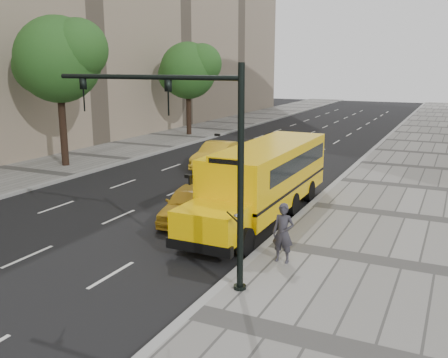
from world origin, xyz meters
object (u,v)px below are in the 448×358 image
at_px(school_bus, 266,174).
at_px(taxi_far, 217,155).
at_px(tree_c, 189,70).
at_px(taxi_near, 189,203).
at_px(traffic_signal, 194,148).
at_px(pedestrian, 283,233).
at_px(tree_b, 59,59).

height_order(school_bus, taxi_far, school_bus).
xyz_separation_m(tree_c, taxi_near, (12.35, -22.00, -5.14)).
bearing_deg(traffic_signal, pedestrian, 52.65).
bearing_deg(school_bus, tree_b, 164.92).
relative_size(school_bus, taxi_near, 2.72).
relative_size(tree_c, taxi_far, 1.70).
relative_size(taxi_far, traffic_signal, 0.76).
xyz_separation_m(tree_b, tree_c, (-0.00, 15.83, -0.81)).
relative_size(tree_b, taxi_near, 2.17).
xyz_separation_m(tree_c, traffic_signal, (15.60, -27.40, -1.78)).
relative_size(school_bus, pedestrian, 5.99).
distance_m(school_bus, taxi_near, 3.51).
bearing_deg(pedestrian, school_bus, 117.83).
distance_m(taxi_far, traffic_signal, 17.44).
distance_m(tree_c, traffic_signal, 31.58).
distance_m(school_bus, traffic_signal, 7.93).
relative_size(tree_b, taxi_far, 1.89).
bearing_deg(taxi_near, tree_c, 108.04).
height_order(tree_b, pedestrian, tree_b).
height_order(taxi_far, traffic_signal, traffic_signal).
bearing_deg(traffic_signal, tree_b, 143.44).
distance_m(tree_b, tree_c, 15.85).
distance_m(tree_b, pedestrian, 20.46).
bearing_deg(pedestrian, taxi_far, 125.34).
distance_m(tree_c, taxi_near, 25.75).
height_order(pedestrian, traffic_signal, traffic_signal).
bearing_deg(traffic_signal, school_bus, 95.24).
xyz_separation_m(taxi_near, pedestrian, (5.10, -2.98, 0.39)).
xyz_separation_m(tree_b, taxi_far, (8.59, 4.06, -5.88)).
xyz_separation_m(tree_c, taxi_far, (8.59, -11.77, -5.07)).
bearing_deg(tree_b, school_bus, -15.08).
distance_m(tree_b, traffic_signal, 19.59).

